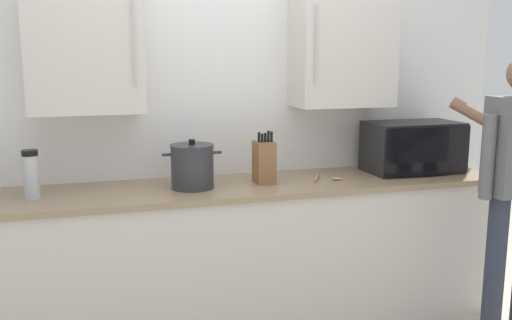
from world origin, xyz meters
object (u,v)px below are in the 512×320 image
stock_pot (192,166)px  thermos_flask (31,174)px  wooden_spoon (328,178)px  knife_block (264,162)px  microwave_oven (409,147)px

stock_pot → thermos_flask: bearing=-179.5°
wooden_spoon → knife_block: (-0.40, 0.03, 0.12)m
thermos_flask → stock_pot: stock_pot is taller
thermos_flask → stock_pot: bearing=0.5°
microwave_oven → wooden_spoon: bearing=-173.1°
wooden_spoon → stock_pot: bearing=178.8°
microwave_oven → thermos_flask: (-2.31, -0.06, -0.03)m
stock_pot → wooden_spoon: (0.84, -0.02, -0.12)m
wooden_spoon → thermos_flask: bearing=179.6°
thermos_flask → knife_block: size_ratio=0.83×
thermos_flask → knife_block: knife_block is taller
thermos_flask → microwave_oven: bearing=1.5°
microwave_oven → knife_block: bearing=-177.5°
thermos_flask → stock_pot: 0.86m
microwave_oven → wooden_spoon: (-0.61, -0.07, -0.15)m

